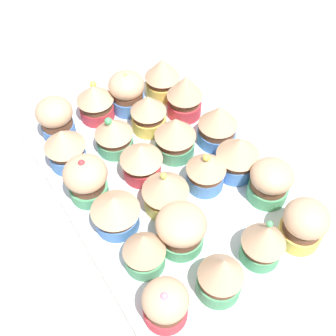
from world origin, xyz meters
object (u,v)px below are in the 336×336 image
at_px(cupcake_0, 304,224).
at_px(cupcake_12, 181,229).
at_px(cupcake_15, 114,134).
at_px(cupcake_20, 87,179).
at_px(cupcake_5, 162,77).
at_px(cupcake_22, 56,118).
at_px(baking_tray, 168,183).
at_px(cupcake_2, 238,155).
at_px(cupcake_6, 264,242).
at_px(cupcake_9, 149,112).
at_px(cupcake_3, 218,124).
at_px(cupcake_14, 141,160).
at_px(cupcake_16, 95,101).
at_px(cupcake_19, 116,211).
at_px(cupcake_21, 65,147).
at_px(cupcake_10, 127,92).
at_px(cupcake_17, 165,304).
at_px(cupcake_1, 270,182).
at_px(cupcake_13, 165,190).
at_px(cupcake_11, 221,276).
at_px(cupcake_18, 144,250).
at_px(cupcake_8, 175,136).
at_px(cupcake_7, 206,170).
at_px(cupcake_4, 185,95).

bearing_deg(cupcake_0, cupcake_12, 59.95).
relative_size(cupcake_15, cupcake_20, 0.87).
height_order(cupcake_5, cupcake_22, cupcake_5).
bearing_deg(baking_tray, cupcake_2, -112.77).
bearing_deg(cupcake_0, cupcake_22, 29.21).
bearing_deg(cupcake_6, cupcake_9, 0.62).
xyz_separation_m(cupcake_3, cupcake_20, (0.01, 0.22, 0.00)).
height_order(cupcake_14, cupcake_16, cupcake_16).
relative_size(cupcake_5, cupcake_19, 1.11).
height_order(cupcake_16, cupcake_21, cupcake_21).
height_order(cupcake_10, cupcake_17, cupcake_10).
bearing_deg(cupcake_2, cupcake_0, -179.52).
distance_m(cupcake_20, cupcake_22, 0.13).
relative_size(cupcake_1, cupcake_3, 0.91).
bearing_deg(cupcake_13, cupcake_11, 175.44).
height_order(cupcake_15, cupcake_16, cupcake_16).
bearing_deg(cupcake_9, cupcake_0, -167.45).
height_order(cupcake_3, cupcake_18, cupcake_3).
xyz_separation_m(baking_tray, cupcake_6, (-0.17, -0.04, 0.04)).
xyz_separation_m(cupcake_0, cupcake_19, (0.15, 0.20, -0.00)).
bearing_deg(cupcake_0, cupcake_9, 12.55).
bearing_deg(cupcake_3, cupcake_17, 131.79).
bearing_deg(cupcake_14, baking_tray, -138.68).
bearing_deg(cupcake_0, cupcake_8, 14.68).
relative_size(baking_tray, cupcake_20, 5.80).
distance_m(cupcake_10, cupcake_13, 0.21).
xyz_separation_m(cupcake_6, cupcake_8, (0.21, -0.00, 0.00)).
height_order(cupcake_8, cupcake_22, same).
bearing_deg(cupcake_8, cupcake_1, -154.47).
bearing_deg(cupcake_2, cupcake_19, 85.97).
distance_m(cupcake_6, cupcake_20, 0.25).
height_order(cupcake_0, cupcake_7, cupcake_0).
xyz_separation_m(cupcake_1, cupcake_13, (0.06, 0.13, 0.00)).
height_order(cupcake_1, cupcake_17, same).
relative_size(cupcake_12, cupcake_21, 0.92).
xyz_separation_m(cupcake_17, cupcake_22, (0.34, -0.01, 0.01)).
xyz_separation_m(cupcake_16, cupcake_19, (-0.20, 0.07, -0.00)).
bearing_deg(cupcake_6, cupcake_0, -97.44).
bearing_deg(cupcake_11, cupcake_18, 36.74).
distance_m(cupcake_1, cupcake_12, 0.15).
relative_size(cupcake_13, cupcake_17, 1.11).
bearing_deg(cupcake_12, cupcake_4, -34.87).
xyz_separation_m(cupcake_1, cupcake_3, (0.13, -0.00, 0.00)).
bearing_deg(cupcake_14, cupcake_11, 176.87).
distance_m(cupcake_15, cupcake_21, 0.08).
bearing_deg(cupcake_2, cupcake_21, 53.89).
xyz_separation_m(cupcake_7, cupcake_17, (-0.13, 0.15, -0.00)).
relative_size(cupcake_5, cupcake_7, 1.05).
xyz_separation_m(cupcake_1, cupcake_11, (-0.08, 0.14, 0.01)).
distance_m(cupcake_7, cupcake_12, 0.10).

